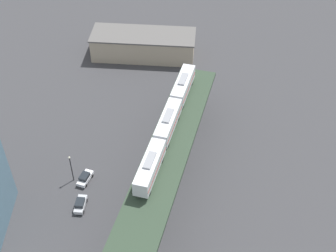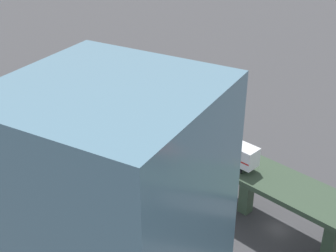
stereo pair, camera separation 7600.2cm
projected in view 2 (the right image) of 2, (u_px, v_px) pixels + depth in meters
ground_plane at (278, 229)px, 74.20m from camera, size 400.00×400.00×0.00m
elevated_viaduct at (285, 191)px, 70.50m from camera, size 32.70×90.90×8.89m
subway_train at (168, 121)px, 82.39m from camera, size 12.65×36.59×4.45m
street_car_silver at (183, 250)px, 68.72m from camera, size 2.29×4.56×1.89m
street_car_white at (144, 235)px, 71.71m from camera, size 3.18×4.75×1.89m
street_lamp at (133, 227)px, 68.42m from camera, size 0.44×0.44×6.94m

